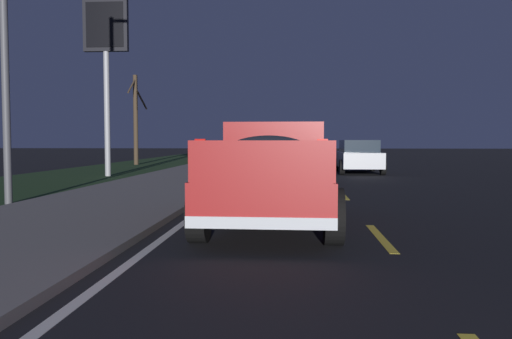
% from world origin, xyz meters
% --- Properties ---
extents(ground, '(144.00, 144.00, 0.00)m').
position_xyz_m(ground, '(27.00, 0.00, 0.00)').
color(ground, black).
extents(sidewalk_shoulder, '(108.00, 4.00, 0.12)m').
position_xyz_m(sidewalk_shoulder, '(27.00, 5.70, 0.06)').
color(sidewalk_shoulder, slate).
rests_on(sidewalk_shoulder, ground).
extents(grass_verge, '(108.00, 6.00, 0.01)m').
position_xyz_m(grass_verge, '(27.00, 10.70, 0.00)').
color(grass_verge, '#1E3819').
rests_on(grass_verge, ground).
extents(lane_markings, '(108.00, 3.54, 0.01)m').
position_xyz_m(lane_markings, '(28.66, 2.55, 0.00)').
color(lane_markings, yellow).
rests_on(lane_markings, ground).
extents(pickup_truck, '(5.45, 2.34, 1.87)m').
position_xyz_m(pickup_truck, '(9.41, 1.75, 0.98)').
color(pickup_truck, maroon).
rests_on(pickup_truck, ground).
extents(sedan_silver, '(4.42, 2.05, 1.54)m').
position_xyz_m(sedan_silver, '(24.84, -1.63, 0.78)').
color(sedan_silver, '#B2B5BA').
rests_on(sedan_silver, ground).
extents(sedan_black, '(4.42, 2.05, 1.54)m').
position_xyz_m(sedan_black, '(26.67, 1.98, 0.78)').
color(sedan_black, black).
rests_on(sedan_black, ground).
extents(sedan_red, '(4.41, 2.04, 1.54)m').
position_xyz_m(sedan_red, '(18.69, 1.91, 0.78)').
color(sedan_red, maroon).
rests_on(sedan_red, ground).
extents(gas_price_sign, '(0.27, 1.90, 7.47)m').
position_xyz_m(gas_price_sign, '(21.77, 9.30, 5.64)').
color(gas_price_sign, '#99999E').
rests_on(gas_price_sign, ground).
extents(bare_tree_far, '(1.43, 0.94, 5.58)m').
position_xyz_m(bare_tree_far, '(32.21, 11.24, 2.94)').
color(bare_tree_far, '#423323').
rests_on(bare_tree_far, ground).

